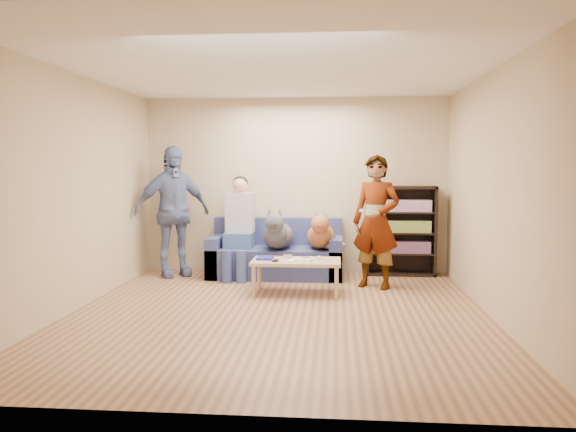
# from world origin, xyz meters

# --- Properties ---
(ground) EXTENTS (5.00, 5.00, 0.00)m
(ground) POSITION_xyz_m (0.00, 0.00, 0.00)
(ground) COLOR brown
(ground) RESTS_ON ground
(ceiling) EXTENTS (5.00, 5.00, 0.00)m
(ceiling) POSITION_xyz_m (0.00, 0.00, 2.60)
(ceiling) COLOR white
(ceiling) RESTS_ON ground
(wall_back) EXTENTS (4.50, 0.00, 4.50)m
(wall_back) POSITION_xyz_m (0.00, 2.50, 1.30)
(wall_back) COLOR tan
(wall_back) RESTS_ON ground
(wall_front) EXTENTS (4.50, 0.00, 4.50)m
(wall_front) POSITION_xyz_m (0.00, -2.50, 1.30)
(wall_front) COLOR tan
(wall_front) RESTS_ON ground
(wall_left) EXTENTS (0.00, 5.00, 5.00)m
(wall_left) POSITION_xyz_m (-2.25, 0.00, 1.30)
(wall_left) COLOR tan
(wall_left) RESTS_ON ground
(wall_right) EXTENTS (0.00, 5.00, 5.00)m
(wall_right) POSITION_xyz_m (2.25, 0.00, 1.30)
(wall_right) COLOR tan
(wall_right) RESTS_ON ground
(blanket) EXTENTS (0.37, 0.31, 0.13)m
(blanket) POSITION_xyz_m (0.56, 1.91, 0.49)
(blanket) COLOR silver
(blanket) RESTS_ON sofa
(person_standing_right) EXTENTS (0.75, 0.65, 1.73)m
(person_standing_right) POSITION_xyz_m (1.13, 1.40, 0.87)
(person_standing_right) COLOR gray
(person_standing_right) RESTS_ON ground
(person_standing_left) EXTENTS (1.17, 1.00, 1.88)m
(person_standing_left) POSITION_xyz_m (-1.74, 1.97, 0.94)
(person_standing_left) COLOR #6D80AE
(person_standing_left) RESTS_ON ground
(held_controller) EXTENTS (0.05, 0.12, 0.03)m
(held_controller) POSITION_xyz_m (0.93, 1.20, 1.03)
(held_controller) COLOR white
(held_controller) RESTS_ON person_standing_right
(notebook_blue) EXTENTS (0.20, 0.26, 0.03)m
(notebook_blue) POSITION_xyz_m (-0.28, 1.04, 0.43)
(notebook_blue) COLOR #1B2395
(notebook_blue) RESTS_ON coffee_table
(papers) EXTENTS (0.26, 0.20, 0.02)m
(papers) POSITION_xyz_m (0.17, 0.89, 0.43)
(papers) COLOR white
(papers) RESTS_ON coffee_table
(magazine) EXTENTS (0.22, 0.17, 0.01)m
(magazine) POSITION_xyz_m (0.20, 0.91, 0.44)
(magazine) COLOR #C1B39A
(magazine) RESTS_ON coffee_table
(camera_silver) EXTENTS (0.11, 0.06, 0.05)m
(camera_silver) POSITION_xyz_m (0.00, 1.11, 0.45)
(camera_silver) COLOR #ABACB0
(camera_silver) RESTS_ON coffee_table
(controller_a) EXTENTS (0.04, 0.13, 0.03)m
(controller_a) POSITION_xyz_m (0.40, 1.09, 0.43)
(controller_a) COLOR silver
(controller_a) RESTS_ON coffee_table
(controller_b) EXTENTS (0.09, 0.06, 0.03)m
(controller_b) POSITION_xyz_m (0.48, 1.01, 0.43)
(controller_b) COLOR white
(controller_b) RESTS_ON coffee_table
(headphone_cup_a) EXTENTS (0.07, 0.07, 0.02)m
(headphone_cup_a) POSITION_xyz_m (0.32, 0.97, 0.43)
(headphone_cup_a) COLOR white
(headphone_cup_a) RESTS_ON coffee_table
(headphone_cup_b) EXTENTS (0.07, 0.07, 0.02)m
(headphone_cup_b) POSITION_xyz_m (0.32, 1.05, 0.43)
(headphone_cup_b) COLOR silver
(headphone_cup_b) RESTS_ON coffee_table
(pen_orange) EXTENTS (0.13, 0.06, 0.01)m
(pen_orange) POSITION_xyz_m (0.10, 0.83, 0.42)
(pen_orange) COLOR orange
(pen_orange) RESTS_ON coffee_table
(pen_black) EXTENTS (0.13, 0.08, 0.01)m
(pen_black) POSITION_xyz_m (0.24, 1.17, 0.42)
(pen_black) COLOR black
(pen_black) RESTS_ON coffee_table
(wallet) EXTENTS (0.07, 0.12, 0.02)m
(wallet) POSITION_xyz_m (-0.13, 0.87, 0.43)
(wallet) COLOR black
(wallet) RESTS_ON coffee_table
(sofa) EXTENTS (1.90, 0.85, 0.82)m
(sofa) POSITION_xyz_m (-0.25, 2.10, 0.28)
(sofa) COLOR #515B93
(sofa) RESTS_ON ground
(person_seated) EXTENTS (0.40, 0.73, 1.47)m
(person_seated) POSITION_xyz_m (-0.77, 1.97, 0.77)
(person_seated) COLOR #416390
(person_seated) RESTS_ON sofa
(dog_gray) EXTENTS (0.42, 1.25, 0.61)m
(dog_gray) POSITION_xyz_m (-0.20, 1.86, 0.64)
(dog_gray) COLOR #46464F
(dog_gray) RESTS_ON sofa
(dog_tan) EXTENTS (0.39, 1.16, 0.57)m
(dog_tan) POSITION_xyz_m (0.40, 1.95, 0.63)
(dog_tan) COLOR #AD5534
(dog_tan) RESTS_ON sofa
(coffee_table) EXTENTS (1.10, 0.60, 0.42)m
(coffee_table) POSITION_xyz_m (0.12, 0.99, 0.37)
(coffee_table) COLOR tan
(coffee_table) RESTS_ON ground
(bookshelf) EXTENTS (1.00, 0.34, 1.30)m
(bookshelf) POSITION_xyz_m (1.55, 2.33, 0.68)
(bookshelf) COLOR black
(bookshelf) RESTS_ON ground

